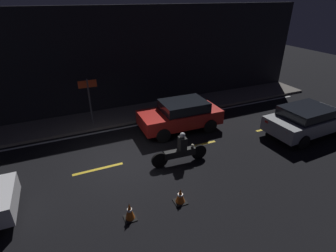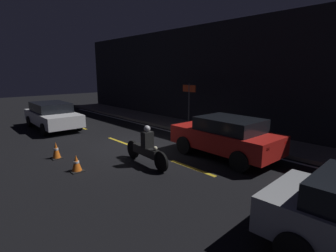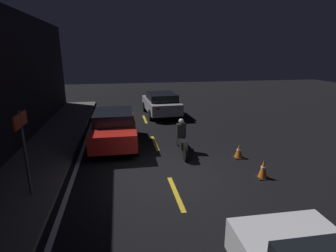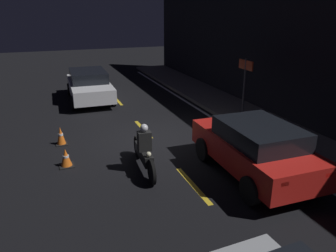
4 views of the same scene
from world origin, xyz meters
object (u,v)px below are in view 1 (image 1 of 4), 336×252
(hatchback_silver, at_px, (307,120))
(shop_sign, at_px, (89,93))
(taxi_red, at_px, (181,115))
(traffic_cone_mid, at_px, (180,196))
(motorcycle, at_px, (180,151))
(traffic_cone_near, at_px, (130,211))

(hatchback_silver, distance_m, shop_sign, 10.86)
(taxi_red, distance_m, traffic_cone_mid, 5.36)
(taxi_red, xyz_separation_m, shop_sign, (-4.06, 2.28, 1.00))
(shop_sign, bearing_deg, motorcycle, -61.71)
(motorcycle, height_order, traffic_cone_near, motorcycle)
(shop_sign, bearing_deg, traffic_cone_near, -90.45)
(hatchback_silver, relative_size, shop_sign, 1.78)
(traffic_cone_near, height_order, traffic_cone_mid, traffic_cone_near)
(hatchback_silver, bearing_deg, motorcycle, 175.34)
(taxi_red, relative_size, traffic_cone_near, 6.52)
(taxi_red, distance_m, traffic_cone_near, 6.34)
(traffic_cone_mid, bearing_deg, shop_sign, 103.49)
(taxi_red, height_order, traffic_cone_mid, taxi_red)
(hatchback_silver, distance_m, motorcycle, 6.78)
(motorcycle, bearing_deg, traffic_cone_near, -138.97)
(hatchback_silver, xyz_separation_m, traffic_cone_mid, (-7.77, -1.81, -0.53))
(traffic_cone_near, relative_size, traffic_cone_mid, 1.15)
(taxi_red, bearing_deg, traffic_cone_near, 50.37)
(traffic_cone_near, bearing_deg, hatchback_silver, 10.93)
(taxi_red, height_order, shop_sign, shop_sign)
(traffic_cone_mid, relative_size, shop_sign, 0.23)
(traffic_cone_mid, bearing_deg, taxi_red, 63.66)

